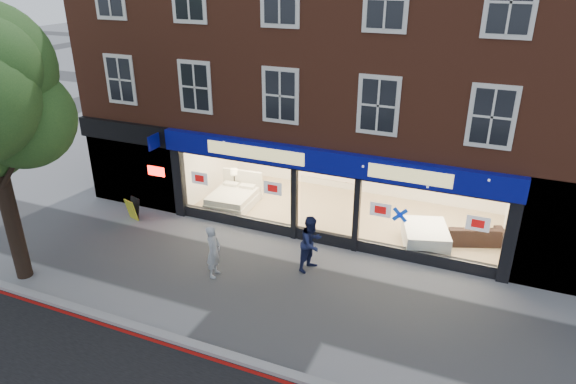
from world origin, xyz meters
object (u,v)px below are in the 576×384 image
Objects in this scene: pedestrian_grey at (214,251)px; sofa at (471,233)px; display_bed at (234,197)px; pedestrian_blue at (312,243)px; a_board at (133,209)px; mattress_stack at (425,237)px.

sofa is at bearing -60.13° from pedestrian_grey.
display_bed is 5.10m from pedestrian_blue.
pedestrian_grey is (4.56, -2.04, 0.40)m from a_board.
sofa is 8.34m from pedestrian_grey.
sofa is at bearing 32.80° from mattress_stack.
pedestrian_blue reaches higher than sofa.
display_bed is at bearing 56.18° from a_board.
pedestrian_grey is 2.88m from pedestrian_blue.
pedestrian_grey is (-6.78, -4.85, 0.39)m from sofa.
a_board is at bearing -6.78° from sofa.
display_bed is 3.66m from a_board.
display_bed is 2.55× the size of a_board.
pedestrian_blue is (7.05, -0.60, 0.47)m from a_board.
a_board is 0.50× the size of pedestrian_grey.
pedestrian_grey is at bearing -71.98° from display_bed.
sofa is at bearing 31.65° from a_board.
pedestrian_blue is (2.49, 1.44, 0.07)m from pedestrian_grey.
mattress_stack is at bearing -59.47° from pedestrian_grey.
pedestrian_grey reaches higher than mattress_stack.
pedestrian_grey reaches higher than sofa.
pedestrian_blue is at bearing -139.26° from mattress_stack.
pedestrian_blue is (-2.95, -2.54, 0.43)m from mattress_stack.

